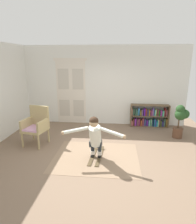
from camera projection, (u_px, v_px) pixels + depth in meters
name	position (u px, v px, depth m)	size (l,w,h in m)	color
ground_plane	(97.00, 154.00, 4.98)	(7.20, 7.20, 0.00)	#77604C
back_wall	(104.00, 86.00, 7.09)	(6.00, 0.10, 2.90)	silver
double_door	(71.00, 91.00, 7.21)	(1.22, 0.05, 2.45)	silver
rug	(96.00, 157.00, 4.84)	(2.12, 1.74, 0.01)	#886E56
bookshelf	(149.00, 117.00, 7.01)	(1.37, 0.30, 0.81)	brown
wicker_chair	(36.00, 125.00, 5.48)	(0.70, 0.70, 1.10)	tan
potted_plant	(181.00, 117.00, 5.88)	(0.44, 0.52, 1.07)	brown
skis_pair	(96.00, 156.00, 4.87)	(0.33, 0.98, 0.07)	#4A3B25
person_skier	(95.00, 135.00, 4.52)	(1.48, 0.60, 1.08)	white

